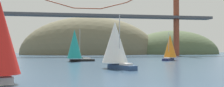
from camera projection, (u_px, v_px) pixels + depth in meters
headland_right at (173, 54)px, 164.98m from camera, size 61.21×44.00×31.13m
headland_center at (91, 54)px, 155.72m from camera, size 86.21×44.00×47.26m
suspension_bridge at (87, 13)px, 115.84m from camera, size 124.60×6.00×42.88m
sailboat_white_mainsail at (115, 43)px, 46.49m from camera, size 6.34×8.86×9.94m
sailboat_teal_sail at (75, 45)px, 71.01m from camera, size 8.29×4.83×9.35m
sailboat_orange_sail at (170, 47)px, 78.09m from camera, size 6.83×7.46×8.85m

